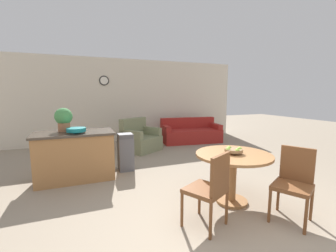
% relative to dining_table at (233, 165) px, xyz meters
% --- Properties ---
extents(ground_plane, '(24.00, 24.00, 0.00)m').
position_rel_dining_table_xyz_m(ground_plane, '(-0.53, -0.79, -0.56)').
color(ground_plane, gray).
extents(wall_back, '(8.00, 0.09, 2.70)m').
position_rel_dining_table_xyz_m(wall_back, '(-0.53, 4.94, 0.79)').
color(wall_back, beige).
rests_on(wall_back, ground_plane).
extents(dining_table, '(1.07, 1.07, 0.73)m').
position_rel_dining_table_xyz_m(dining_table, '(0.00, 0.00, 0.00)').
color(dining_table, '#9E6B3D').
rests_on(dining_table, ground_plane).
extents(dining_chair_near_left, '(0.57, 0.57, 0.91)m').
position_rel_dining_table_xyz_m(dining_chair_near_left, '(-0.64, -0.42, -0.06)').
color(dining_chair_near_left, brown).
rests_on(dining_chair_near_left, ground_plane).
extents(dining_chair_near_right, '(0.57, 0.57, 0.91)m').
position_rel_dining_table_xyz_m(dining_chair_near_right, '(0.42, -0.64, -0.06)').
color(dining_chair_near_right, brown).
rests_on(dining_chair_near_right, ground_plane).
extents(fruit_bowl, '(0.26, 0.26, 0.09)m').
position_rel_dining_table_xyz_m(fruit_bowl, '(-0.00, -0.00, 0.21)').
color(fruit_bowl, olive).
rests_on(fruit_bowl, dining_table).
extents(kitchen_island, '(1.38, 0.73, 0.88)m').
position_rel_dining_table_xyz_m(kitchen_island, '(-2.11, 1.82, -0.12)').
color(kitchen_island, '#9E6B3D').
rests_on(kitchen_island, ground_plane).
extents(teal_bowl, '(0.33, 0.33, 0.09)m').
position_rel_dining_table_xyz_m(teal_bowl, '(-2.07, 1.71, 0.37)').
color(teal_bowl, '#147A7F').
rests_on(teal_bowl, kitchen_island).
extents(potted_plant, '(0.31, 0.31, 0.43)m').
position_rel_dining_table_xyz_m(potted_plant, '(-2.28, 2.00, 0.56)').
color(potted_plant, '#A36642').
rests_on(potted_plant, kitchen_island).
extents(trash_bin, '(0.30, 0.29, 0.77)m').
position_rel_dining_table_xyz_m(trash_bin, '(-1.16, 1.98, -0.19)').
color(trash_bin, '#56565B').
rests_on(trash_bin, ground_plane).
extents(couch, '(1.98, 1.12, 0.77)m').
position_rel_dining_table_xyz_m(couch, '(1.39, 3.99, -0.29)').
color(couch, maroon).
rests_on(couch, ground_plane).
extents(armchair, '(1.19, 1.16, 0.89)m').
position_rel_dining_table_xyz_m(armchair, '(-0.46, 3.47, -0.27)').
color(armchair, '#7A7F5B').
rests_on(armchair, ground_plane).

